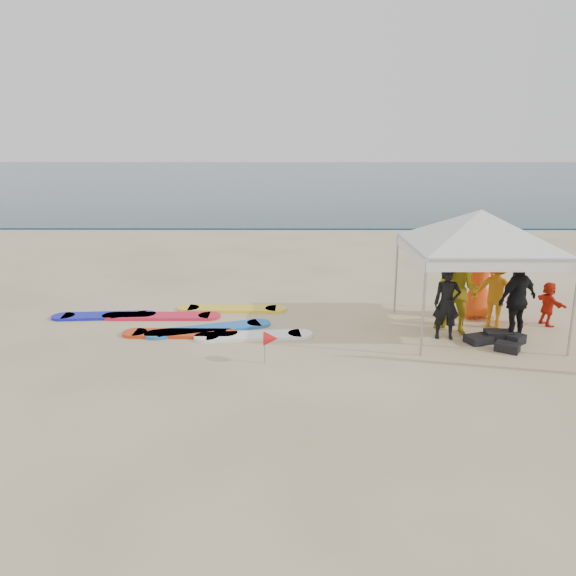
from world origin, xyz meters
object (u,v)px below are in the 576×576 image
at_px(person_black_b, 517,300).
at_px(person_orange_b, 478,278).
at_px(person_black_a, 447,303).
at_px(marker_pennant, 271,339).
at_px(canopy_tent, 482,210).
at_px(surfboard_spread, 190,322).
at_px(person_orange_a, 496,291).
at_px(person_seated, 548,304).
at_px(person_yellow, 457,290).

xyz_separation_m(person_black_b, person_orange_b, (-0.33, 1.56, 0.08)).
distance_m(person_black_a, marker_pennant, 3.99).
xyz_separation_m(canopy_tent, surfboard_spread, (-6.40, 0.50, -2.69)).
bearing_deg(person_orange_a, person_black_b, 128.47).
distance_m(person_seated, marker_pennant, 6.72).
distance_m(person_yellow, marker_pennant, 4.42).
bearing_deg(surfboard_spread, person_orange_b, 4.52).
xyz_separation_m(person_yellow, canopy_tent, (0.42, 0.09, 1.74)).
height_order(person_black_b, surfboard_spread, person_black_b).
xyz_separation_m(person_yellow, person_black_b, (1.16, -0.44, -0.08)).
height_order(person_black_b, person_orange_b, person_orange_b).
xyz_separation_m(person_black_a, person_seated, (2.59, 0.90, -0.27)).
bearing_deg(person_black_a, person_orange_a, 34.52).
distance_m(person_black_a, person_yellow, 0.50).
distance_m(person_black_b, marker_pennant, 5.36).
bearing_deg(person_orange_b, surfboard_spread, -7.79).
bearing_deg(marker_pennant, person_black_b, 14.51).
xyz_separation_m(person_orange_a, canopy_tent, (-0.61, -0.35, 1.87)).
distance_m(person_yellow, person_black_b, 1.24).
relative_size(person_orange_a, marker_pennant, 2.66).
height_order(person_black_b, person_seated, person_black_b).
distance_m(person_orange_b, marker_pennant, 5.67).
xyz_separation_m(person_black_b, person_seated, (1.13, 0.99, -0.38)).
bearing_deg(marker_pennant, person_yellow, 23.87).
xyz_separation_m(person_black_a, person_black_b, (1.46, -0.09, 0.11)).
relative_size(person_yellow, canopy_tent, 0.47).
bearing_deg(person_orange_a, person_yellow, 52.92).
height_order(person_black_a, person_black_b, person_black_b).
bearing_deg(canopy_tent, person_black_a, -148.81).
relative_size(person_black_b, surfboard_spread, 0.31).
relative_size(marker_pennant, surfboard_spread, 0.11).
distance_m(person_black_a, canopy_tent, 2.11).
bearing_deg(person_seated, canopy_tent, 91.65).
distance_m(person_yellow, canopy_tent, 1.79).
distance_m(person_seated, canopy_tent, 2.93).
relative_size(person_black_a, canopy_tent, 0.38).
height_order(person_yellow, person_orange_b, person_yellow).
xyz_separation_m(person_black_a, canopy_tent, (0.72, 0.43, 1.94)).
bearing_deg(person_seated, person_black_a, 96.89).
bearing_deg(person_yellow, canopy_tent, 49.69).
bearing_deg(person_seated, person_orange_a, 83.07).
bearing_deg(person_yellow, person_seated, 51.47).
bearing_deg(person_black_b, person_yellow, -49.61).
height_order(person_orange_a, canopy_tent, canopy_tent).
bearing_deg(person_black_b, person_seated, -167.83).
height_order(person_orange_b, canopy_tent, canopy_tent).
distance_m(person_black_a, surfboard_spread, 5.81).
relative_size(person_seated, marker_pennant, 1.61).
bearing_deg(canopy_tent, person_black_b, -35.35).
height_order(person_orange_b, person_seated, person_orange_b).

